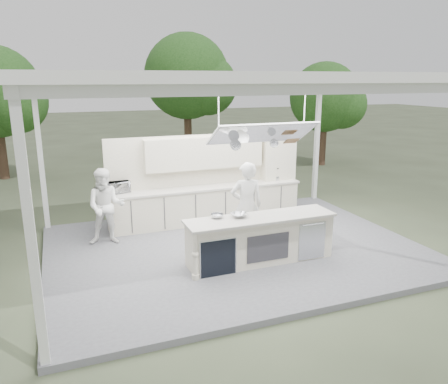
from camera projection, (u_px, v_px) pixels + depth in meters
name	position (u px, v px, depth m)	size (l,w,h in m)	color
ground	(234.00, 252.00, 9.79)	(90.00, 90.00, 0.00)	#4D573C
stage_deck	(234.00, 249.00, 9.77)	(8.00, 6.00, 0.12)	slate
tent	(236.00, 81.00, 8.84)	(8.20, 6.20, 3.86)	white
demo_island	(260.00, 239.00, 8.87)	(3.10, 0.79, 0.95)	beige
back_counter	(207.00, 204.00, 11.35)	(5.08, 0.72, 0.95)	beige
back_wall_unit	(220.00, 164.00, 11.45)	(5.05, 0.48, 2.25)	beige
tree_cluster	(140.00, 90.00, 17.72)	(19.55, 9.40, 5.85)	#4B3825
head_chef	(246.00, 206.00, 9.48)	(0.70, 0.46, 1.93)	white
sous_chef	(106.00, 207.00, 9.75)	(0.84, 0.66, 1.74)	white
toaster_oven	(118.00, 187.00, 10.59)	(0.51, 0.35, 0.28)	silver
bowl_large	(239.00, 215.00, 8.74)	(0.32, 0.32, 0.08)	silver
bowl_small	(217.00, 216.00, 8.69)	(0.26, 0.26, 0.08)	#B0B3B7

